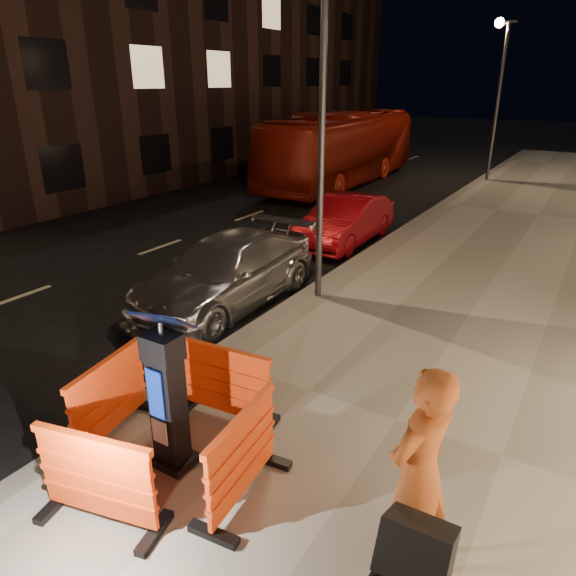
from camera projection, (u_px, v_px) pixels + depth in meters
The scene contains 14 objects.
ground_plane at pixel (209, 365), 7.86m from camera, with size 120.00×120.00×0.00m, color black.
sidewalk at pixel (396, 425), 6.37m from camera, with size 6.00×60.00×0.15m, color gray.
kerb at pixel (209, 361), 7.83m from camera, with size 0.30×60.00×0.15m, color slate.
parking_kiosk at pixel (167, 394), 5.31m from camera, with size 0.55×0.55×1.75m, color black.
barrier_front at pixel (97, 480), 4.70m from camera, with size 1.26×0.52×0.98m, color #FD4512.
barrier_back at pixel (226, 384), 6.20m from camera, with size 1.26×0.52×0.98m, color #FD4512.
barrier_kerbside at pixel (110, 398), 5.91m from camera, with size 1.26×0.52×0.98m, color #FD4512.
barrier_bldgside at pixel (242, 457), 4.99m from camera, with size 1.26×0.52×0.98m, color #FD4512.
car_silver at pixel (228, 303), 10.06m from camera, with size 1.81×4.45×1.29m, color #A9A9AD.
car_red at pixel (345, 243), 13.80m from camera, with size 1.33×3.80×1.25m, color maroon.
bus_doubledecker at pixel (341, 183), 21.84m from camera, with size 2.46×10.52×2.93m, color maroon.
man at pixel (419, 473), 4.13m from camera, with size 0.70×0.46×1.92m, color #9A441A.
street_lamp_mid at pixel (322, 136), 8.92m from camera, with size 0.12×0.12×6.00m, color #3F3F44.
street_lamp_far at pixel (497, 105), 20.75m from camera, with size 0.12×0.12×6.00m, color #3F3F44.
Camera 1 is at (4.63, -5.19, 4.03)m, focal length 32.00 mm.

